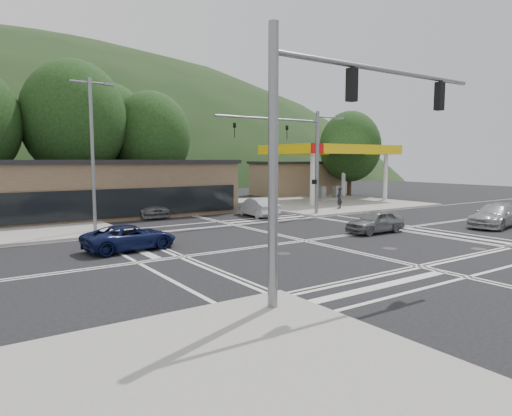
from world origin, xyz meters
TOP-DOWN VIEW (x-y plane):
  - ground at (0.00, 0.00)m, footprint 120.00×120.00m
  - sidewalk_ne at (15.00, 15.00)m, footprint 16.00×16.00m
  - gas_station_canopy at (16.99, 15.99)m, footprint 12.32×8.34m
  - convenience_store at (20.00, 25.00)m, footprint 10.00×6.00m
  - commercial_row at (-8.00, 17.00)m, footprint 24.00×8.00m
  - hill_north at (0.00, 90.00)m, footprint 252.00×126.00m
  - tree_n_b at (-6.00, 24.00)m, footprint 9.00×9.00m
  - tree_n_c at (1.00, 24.00)m, footprint 7.60×7.60m
  - tree_n_e at (-2.00, 28.00)m, footprint 8.40×8.40m
  - tree_ne at (24.00, 20.00)m, footprint 7.20×7.20m
  - streetlight_nw at (-8.44, 9.00)m, footprint 2.50×0.25m
  - signal_mast_ne at (6.95, 8.20)m, footprint 11.65×0.30m
  - signal_mast_sw at (-6.39, -8.20)m, footprint 9.14×0.28m
  - car_blue_west at (-8.52, 2.84)m, footprint 4.61×2.47m
  - car_grey_center at (5.21, -0.30)m, footprint 3.90×1.62m
  - car_silver_east at (13.42, -3.07)m, footprint 5.26×2.81m
  - car_queue_a at (3.81, 9.96)m, footprint 2.04×4.56m
  - car_queue_b at (2.67, 19.86)m, footprint 1.97×4.13m
  - car_northbound at (-3.24, 14.97)m, footprint 2.39×5.54m
  - pedestrian at (12.09, 9.63)m, footprint 0.79×0.70m

SIDE VIEW (x-z plane):
  - ground at x=0.00m, z-range 0.00..0.00m
  - hill_north at x=0.00m, z-range -70.00..70.00m
  - sidewalk_ne at x=15.00m, z-range 0.00..0.15m
  - car_blue_west at x=-8.52m, z-range 0.00..1.23m
  - car_grey_center at x=5.21m, z-range 0.00..1.32m
  - car_queue_b at x=2.67m, z-range 0.00..1.36m
  - car_silver_east at x=13.42m, z-range 0.00..1.45m
  - car_queue_a at x=3.81m, z-range 0.00..1.45m
  - car_northbound at x=-3.24m, z-range 0.00..1.59m
  - pedestrian at x=12.09m, z-range 0.15..1.98m
  - convenience_store at x=20.00m, z-range 0.00..3.80m
  - commercial_row at x=-8.00m, z-range 0.00..4.00m
  - gas_station_canopy at x=16.99m, z-range 2.17..7.92m
  - streetlight_nw at x=-8.44m, z-range 0.55..9.55m
  - signal_mast_ne at x=6.95m, z-range 1.07..9.07m
  - signal_mast_sw at x=-6.39m, z-range 1.12..9.12m
  - tree_ne at x=24.00m, z-range 0.85..10.84m
  - tree_n_c at x=1.00m, z-range 1.06..11.93m
  - tree_n_e at x=-2.00m, z-range 1.15..13.13m
  - tree_n_b at x=-6.00m, z-range 1.30..14.28m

